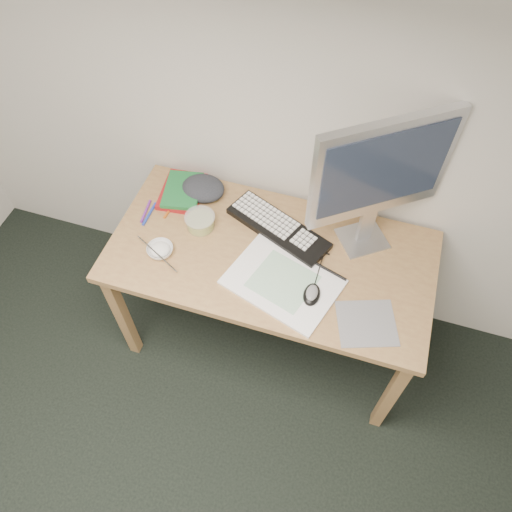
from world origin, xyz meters
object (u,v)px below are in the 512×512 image
at_px(sketchpad, 283,282).
at_px(monitor, 381,173).
at_px(rice_bowl, 160,250).
at_px(desk, 270,265).
at_px(keyboard, 278,228).

xyz_separation_m(sketchpad, monitor, (0.27, 0.32, 0.40)).
bearing_deg(monitor, rice_bowl, 166.03).
bearing_deg(rice_bowl, monitor, 22.28).
xyz_separation_m(desk, keyboard, (-0.01, 0.14, 0.10)).
height_order(sketchpad, keyboard, keyboard).
distance_m(monitor, rice_bowl, 0.96).
xyz_separation_m(keyboard, monitor, (0.37, 0.06, 0.40)).
height_order(keyboard, rice_bowl, rice_bowl).
distance_m(desk, sketchpad, 0.18).
distance_m(desk, rice_bowl, 0.48).
bearing_deg(sketchpad, rice_bowl, -161.35).
height_order(monitor, rice_bowl, monitor).
xyz_separation_m(desk, sketchpad, (0.09, -0.12, 0.09)).
distance_m(desk, keyboard, 0.17).
bearing_deg(sketchpad, desk, 143.09).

